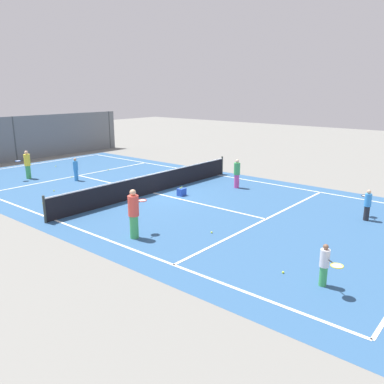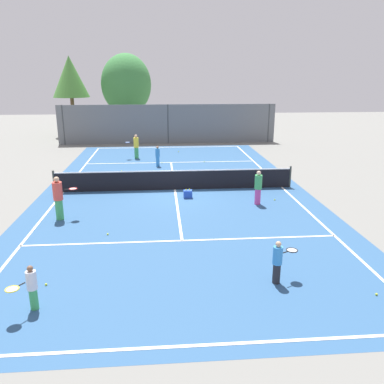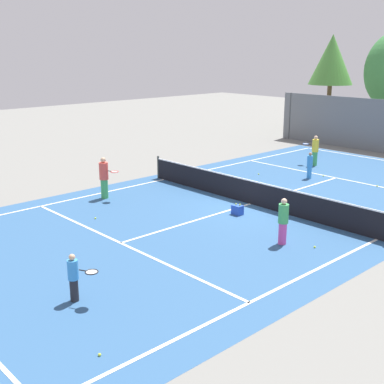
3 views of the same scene
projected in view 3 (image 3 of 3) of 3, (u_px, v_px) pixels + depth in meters
The scene contains 17 objects.
ground_plane at pixel (250, 204), 20.62m from camera, with size 80.00×80.00×0.00m, color slate.
court_surface at pixel (250, 204), 20.62m from camera, with size 13.00×25.00×0.01m.
tennis_net at pixel (251, 192), 20.49m from camera, with size 11.90×0.10×1.10m.
tree_1 at pixel (332, 60), 37.85m from camera, with size 3.29×3.29×7.19m.
player_0 at pixel (315, 150), 27.27m from camera, with size 0.93×0.43×1.64m.
player_1 at pixel (104, 177), 21.20m from camera, with size 0.96×0.55×1.76m.
player_2 at pixel (74, 277), 12.48m from camera, with size 0.83×0.59×1.25m.
player_3 at pixel (283, 221), 16.17m from camera, with size 0.33×0.33×1.53m.
player_4 at pixel (310, 165), 24.57m from camera, with size 0.28×0.28×1.29m.
ball_crate at pixel (237, 210), 19.27m from camera, with size 0.40×0.30×0.43m.
tennis_ball_1 at pixel (95, 218), 18.78m from camera, with size 0.07×0.07×0.07m, color #CCE533.
tennis_ball_2 at pixel (214, 174), 25.49m from camera, with size 0.07×0.07×0.07m, color #CCE533.
tennis_ball_3 at pixel (259, 174), 25.47m from camera, with size 0.07×0.07×0.07m, color #CCE533.
tennis_ball_4 at pixel (377, 186), 23.22m from camera, with size 0.07×0.07×0.07m, color #CCE533.
tennis_ball_5 at pixel (100, 355), 10.36m from camera, with size 0.07×0.07×0.07m, color #CCE533.
tennis_ball_6 at pixel (315, 247), 16.03m from camera, with size 0.07×0.07×0.07m, color #CCE533.
tennis_ball_8 at pixel (323, 176), 25.11m from camera, with size 0.07×0.07×0.07m, color #CCE533.
Camera 3 is at (12.84, -15.16, 6.04)m, focal length 47.45 mm.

